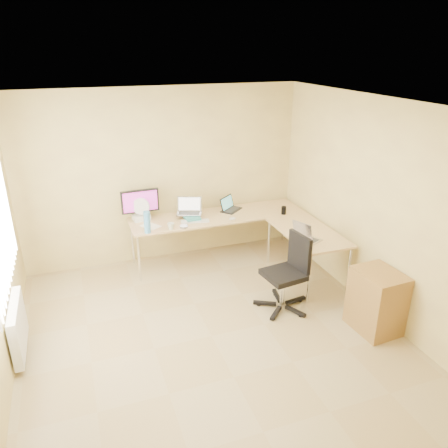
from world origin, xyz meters
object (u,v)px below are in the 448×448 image
object	(u,v)px
desk_main	(218,237)
mug	(171,226)
water_bottle	(147,222)
laptop_center	(189,206)
cabinet	(376,302)
desk_return	(306,255)
laptop_return	(308,232)
office_chair	(283,273)
laptop_black	(231,204)
desk_fan	(141,210)
keyboard	(195,221)
monitor	(140,205)

from	to	relation	value
desk_main	mug	size ratio (longest dim) A/B	26.42
mug	water_bottle	distance (m)	0.34
laptop_center	cabinet	world-z (taller)	laptop_center
desk_return	laptop_return	size ratio (longest dim) A/B	3.57
mug	laptop_return	bearing A→B (deg)	-31.49
office_chair	cabinet	distance (m)	1.13
laptop_return	laptop_black	bearing A→B (deg)	-3.61
water_bottle	desk_fan	bearing A→B (deg)	90.00
desk_return	laptop_center	size ratio (longest dim) A/B	3.53
keyboard	desk_fan	xyz separation A→B (m)	(-0.72, 0.34, 0.15)
desk_main	cabinet	xyz separation A→B (m)	(1.13, -2.35, -0.01)
office_chair	mug	bearing A→B (deg)	122.92
desk_main	monitor	size ratio (longest dim) A/B	4.84
keyboard	monitor	bearing A→B (deg)	164.83
laptop_black	cabinet	size ratio (longest dim) A/B	0.44
cabinet	water_bottle	bearing A→B (deg)	134.06
desk_return	water_bottle	size ratio (longest dim) A/B	4.21
monitor	laptop_center	size ratio (longest dim) A/B	1.48
monitor	laptop_center	distance (m)	0.71
desk_return	desk_fan	xyz separation A→B (m)	(-2.10, 1.20, 0.53)
keyboard	laptop_return	world-z (taller)	laptop_return
desk_return	mug	distance (m)	1.95
desk_main	laptop_center	distance (m)	0.69
desk_fan	desk_return	bearing A→B (deg)	-6.32
water_bottle	laptop_black	bearing A→B (deg)	16.98
laptop_return	cabinet	world-z (taller)	laptop_return
desk_return	laptop_return	xyz separation A→B (m)	(-0.17, -0.28, 0.49)
keyboard	water_bottle	distance (m)	0.75
desk_return	desk_fan	size ratio (longest dim) A/B	4.05
water_bottle	desk_fan	size ratio (longest dim) A/B	0.96
keyboard	office_chair	size ratio (longest dim) A/B	0.42
desk_main	water_bottle	xyz separation A→B (m)	(-1.13, -0.30, 0.52)
laptop_center	laptop_return	bearing A→B (deg)	-27.47
water_bottle	cabinet	size ratio (longest dim) A/B	0.40
laptop_center	cabinet	distance (m)	2.94
laptop_center	office_chair	distance (m)	1.87
mug	laptop_return	size ratio (longest dim) A/B	0.28
office_chair	cabinet	xyz separation A→B (m)	(0.82, -0.77, -0.14)
mug	cabinet	xyz separation A→B (m)	(1.92, -2.06, -0.42)
laptop_black	water_bottle	world-z (taller)	water_bottle
water_bottle	office_chair	xyz separation A→B (m)	(1.44, -1.29, -0.38)
water_bottle	cabinet	world-z (taller)	water_bottle
desk_return	laptop_black	bearing A→B (deg)	122.39
desk_return	office_chair	world-z (taller)	office_chair
monitor	laptop_center	bearing A→B (deg)	-11.35
mug	cabinet	bearing A→B (deg)	-46.90
mug	office_chair	world-z (taller)	office_chair
desk_main	laptop_return	xyz separation A→B (m)	(0.80, -1.28, 0.49)
laptop_center	laptop_black	world-z (taller)	laptop_center
desk_return	monitor	distance (m)	2.49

